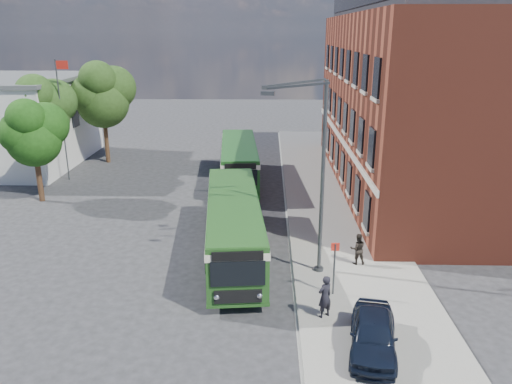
{
  "coord_description": "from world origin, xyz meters",
  "views": [
    {
      "loc": [
        2.76,
        -23.35,
        10.96
      ],
      "look_at": [
        2.09,
        3.59,
        2.2
      ],
      "focal_mm": 35.0,
      "sensor_mm": 36.0,
      "label": 1
    }
  ],
  "objects_px": {
    "bus_front": "(234,222)",
    "parked_car": "(373,334)",
    "street_lamp": "(315,176)",
    "bus_rear": "(239,159)"
  },
  "relations": [
    {
      "from": "bus_front",
      "to": "parked_car",
      "type": "bearing_deg",
      "value": -55.86
    },
    {
      "from": "bus_rear",
      "to": "parked_car",
      "type": "xyz_separation_m",
      "value": [
        5.9,
        -20.84,
        -1.0
      ]
    },
    {
      "from": "street_lamp",
      "to": "parked_car",
      "type": "relative_size",
      "value": 2.26
    },
    {
      "from": "street_lamp",
      "to": "parked_car",
      "type": "bearing_deg",
      "value": -74.92
    },
    {
      "from": "bus_front",
      "to": "bus_rear",
      "type": "height_order",
      "value": "same"
    },
    {
      "from": "bus_rear",
      "to": "parked_car",
      "type": "bearing_deg",
      "value": -74.19
    },
    {
      "from": "bus_front",
      "to": "bus_rear",
      "type": "relative_size",
      "value": 1.08
    },
    {
      "from": "bus_rear",
      "to": "bus_front",
      "type": "bearing_deg",
      "value": -87.92
    },
    {
      "from": "bus_rear",
      "to": "parked_car",
      "type": "distance_m",
      "value": 21.68
    },
    {
      "from": "bus_rear",
      "to": "parked_car",
      "type": "height_order",
      "value": "bus_rear"
    }
  ]
}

